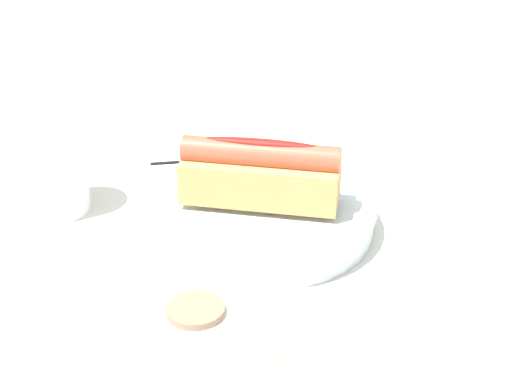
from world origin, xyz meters
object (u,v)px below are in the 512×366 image
(water_glass, at_px, (53,174))
(chopstick_near, at_px, (244,157))
(serving_bowl, at_px, (256,215))
(hotdog_front, at_px, (256,176))

(water_glass, bearing_deg, chopstick_near, -144.81)
(water_glass, xyz_separation_m, chopstick_near, (-0.19, -0.13, -0.04))
(water_glass, distance_m, chopstick_near, 0.23)
(serving_bowl, distance_m, water_glass, 0.21)
(hotdog_front, relative_size, chopstick_near, 0.71)
(serving_bowl, bearing_deg, water_glass, -9.49)
(hotdog_front, bearing_deg, serving_bowl, -90.00)
(hotdog_front, relative_size, water_glass, 1.73)
(hotdog_front, xyz_separation_m, water_glass, (0.21, -0.03, -0.02))
(serving_bowl, xyz_separation_m, chopstick_near, (0.02, -0.17, -0.01))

